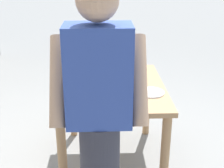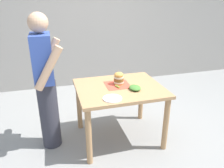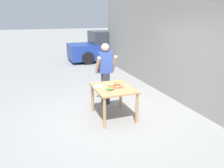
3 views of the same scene
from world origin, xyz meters
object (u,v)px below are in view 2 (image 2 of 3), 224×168
at_px(diner_across_table, 46,82).
at_px(side_plate_with_forks, 112,98).
at_px(patio_table, 119,95).
at_px(sandwich, 119,78).
at_px(side_salad, 135,88).
at_px(pickle_spear, 117,87).

bearing_deg(diner_across_table, side_plate_with_forks, -120.14).
relative_size(patio_table, diner_across_table, 0.64).
xyz_separation_m(patio_table, side_plate_with_forks, (-0.31, 0.18, 0.13)).
xyz_separation_m(sandwich, side_salad, (-0.22, -0.14, -0.06)).
bearing_deg(pickle_spear, diner_across_table, 81.92).
relative_size(patio_table, pickle_spear, 13.62).
bearing_deg(sandwich, side_salad, -147.83).
height_order(sandwich, side_plate_with_forks, sandwich).
distance_m(side_plate_with_forks, side_salad, 0.38).
bearing_deg(side_salad, sandwich, 32.17).
bearing_deg(side_plate_with_forks, sandwich, -26.79).
bearing_deg(side_plate_with_forks, side_salad, -62.91).
height_order(patio_table, side_plate_with_forks, side_plate_with_forks).
distance_m(side_salad, diner_across_table, 1.08).
xyz_separation_m(sandwich, diner_across_table, (0.02, 0.91, 0.03)).
relative_size(side_salad, diner_across_table, 0.11).
bearing_deg(patio_table, side_salad, -131.17).
relative_size(pickle_spear, side_salad, 0.44).
distance_m(sandwich, side_salad, 0.27).
xyz_separation_m(patio_table, sandwich, (0.09, -0.02, 0.21)).
relative_size(patio_table, side_salad, 6.05).
bearing_deg(side_salad, side_plate_with_forks, 117.09).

